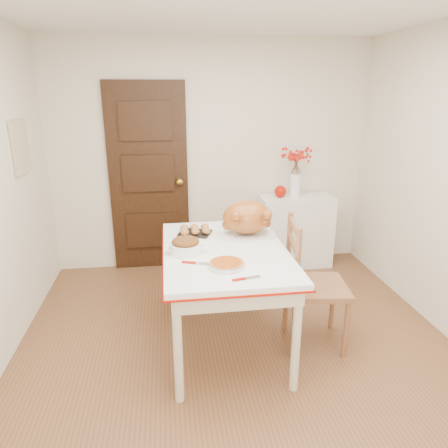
{
  "coord_description": "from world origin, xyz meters",
  "views": [
    {
      "loc": [
        -0.51,
        -2.54,
        1.97
      ],
      "look_at": [
        -0.09,
        0.37,
        1.0
      ],
      "focal_mm": 33.0,
      "sensor_mm": 36.0,
      "label": 1
    }
  ],
  "objects": [
    {
      "name": "photo_board",
      "position": [
        -1.73,
        1.2,
        1.5
      ],
      "size": [
        0.03,
        0.35,
        0.45
      ],
      "primitive_type": "cube",
      "color": "beige",
      "rests_on": "ground"
    },
    {
      "name": "berry_vase",
      "position": [
        0.9,
        1.78,
        1.09
      ],
      "size": [
        0.28,
        0.28,
        0.54
      ],
      "primitive_type": null,
      "color": "white",
      "rests_on": "sideboard"
    },
    {
      "name": "apple",
      "position": [
        0.74,
        1.78,
        0.88
      ],
      "size": [
        0.13,
        0.13,
        0.13
      ],
      "primitive_type": "sphere",
      "color": "#A80F02",
      "rests_on": "sideboard"
    },
    {
      "name": "door_back",
      "position": [
        -0.7,
        1.97,
        1.03
      ],
      "size": [
        0.85,
        0.06,
        2.06
      ],
      "primitive_type": "cube",
      "color": "black",
      "rests_on": "ground"
    },
    {
      "name": "chair_oak",
      "position": [
        0.62,
        0.23,
        0.52
      ],
      "size": [
        0.52,
        0.52,
        1.04
      ],
      "primitive_type": null,
      "rotation": [
        0.0,
        0.0,
        1.44
      ],
      "color": "brown",
      "rests_on": "floor"
    },
    {
      "name": "sideboard",
      "position": [
        0.94,
        1.78,
        0.41
      ],
      "size": [
        0.82,
        0.36,
        0.82
      ],
      "primitive_type": "cube",
      "color": "white",
      "rests_on": "floor"
    },
    {
      "name": "pie_server",
      "position": [
        -0.03,
        -0.22,
        0.83
      ],
      "size": [
        0.2,
        0.09,
        0.01
      ],
      "primitive_type": null,
      "rotation": [
        0.0,
        0.0,
        0.2
      ],
      "color": "silver",
      "rests_on": "kitchen_table"
    },
    {
      "name": "kitchen_table",
      "position": [
        -0.09,
        0.32,
        0.41
      ],
      "size": [
        0.94,
        1.37,
        0.82
      ],
      "primitive_type": null,
      "color": "white",
      "rests_on": "floor"
    },
    {
      "name": "wall_back",
      "position": [
        0.0,
        2.0,
        1.25
      ],
      "size": [
        3.5,
        0.0,
        2.5
      ],
      "primitive_type": "cube",
      "color": "beige",
      "rests_on": "ground"
    },
    {
      "name": "carving_knife",
      "position": [
        -0.3,
        0.06,
        0.83
      ],
      "size": [
        0.27,
        0.14,
        0.01
      ],
      "primitive_type": null,
      "rotation": [
        0.0,
        0.0,
        -0.31
      ],
      "color": "silver",
      "rests_on": "kitchen_table"
    },
    {
      "name": "stuffing_dish",
      "position": [
        -0.39,
        0.28,
        0.88
      ],
      "size": [
        0.31,
        0.26,
        0.12
      ],
      "primitive_type": null,
      "rotation": [
        0.0,
        0.0,
        0.07
      ],
      "color": "brown",
      "rests_on": "kitchen_table"
    },
    {
      "name": "drinking_glass",
      "position": [
        0.01,
        0.83,
        0.87
      ],
      "size": [
        0.06,
        0.06,
        0.1
      ],
      "primitive_type": "cylinder",
      "rotation": [
        0.0,
        0.0,
        0.08
      ],
      "color": "white",
      "rests_on": "kitchen_table"
    },
    {
      "name": "turkey_platter",
      "position": [
        0.12,
        0.57,
        0.97
      ],
      "size": [
        0.53,
        0.46,
        0.29
      ],
      "primitive_type": null,
      "rotation": [
        0.0,
        0.0,
        0.22
      ],
      "color": "#A3511A",
      "rests_on": "kitchen_table"
    },
    {
      "name": "floor",
      "position": [
        0.0,
        0.0,
        0.0
      ],
      "size": [
        3.5,
        4.0,
        0.0
      ],
      "primitive_type": "cube",
      "color": "brown",
      "rests_on": "ground"
    },
    {
      "name": "rolls_tray",
      "position": [
        -0.29,
        0.68,
        0.86
      ],
      "size": [
        0.3,
        0.27,
        0.07
      ],
      "primitive_type": null,
      "rotation": [
        0.0,
        0.0,
        -0.36
      ],
      "color": "#B46C34",
      "rests_on": "kitchen_table"
    },
    {
      "name": "shaker_pair",
      "position": [
        0.2,
        0.79,
        0.87
      ],
      "size": [
        0.1,
        0.07,
        0.09
      ],
      "primitive_type": null,
      "rotation": [
        0.0,
        0.0,
        -0.35
      ],
      "color": "white",
      "rests_on": "kitchen_table"
    },
    {
      "name": "pumpkin_pie",
      "position": [
        -0.13,
        -0.01,
        0.85
      ],
      "size": [
        0.27,
        0.27,
        0.05
      ],
      "primitive_type": "cylinder",
      "rotation": [
        0.0,
        0.0,
        0.13
      ],
      "color": "#A2400D",
      "rests_on": "kitchen_table"
    }
  ]
}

